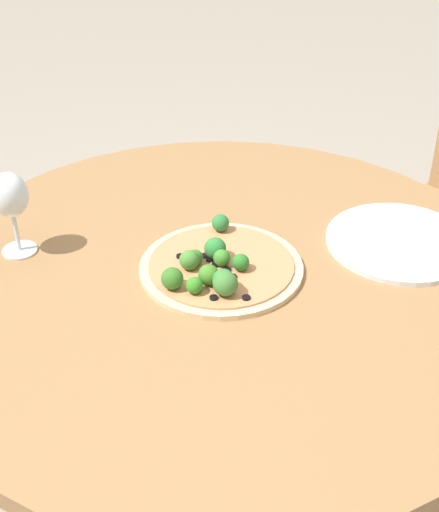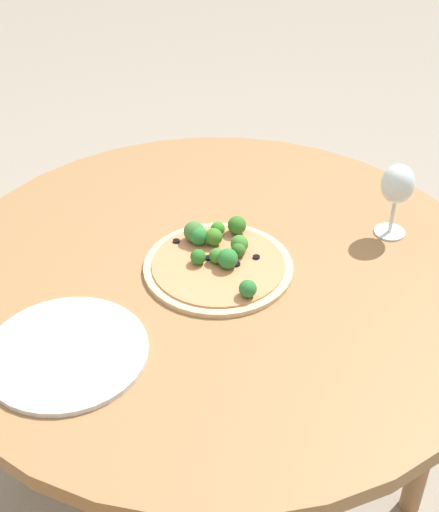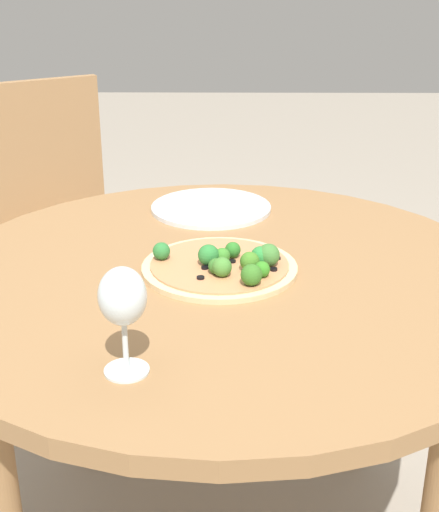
{
  "view_description": "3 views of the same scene",
  "coord_description": "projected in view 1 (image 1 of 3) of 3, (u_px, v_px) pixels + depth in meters",
  "views": [
    {
      "loc": [
        -1.01,
        0.19,
        1.43
      ],
      "look_at": [
        0.01,
        0.0,
        0.74
      ],
      "focal_mm": 50.0,
      "sensor_mm": 36.0,
      "label": 1
    },
    {
      "loc": [
        0.86,
        -0.68,
        1.56
      ],
      "look_at": [
        0.01,
        0.0,
        0.74
      ],
      "focal_mm": 50.0,
      "sensor_mm": 36.0,
      "label": 2
    },
    {
      "loc": [
        -0.01,
        1.22,
        1.25
      ],
      "look_at": [
        0.01,
        0.0,
        0.74
      ],
      "focal_mm": 50.0,
      "sensor_mm": 36.0,
      "label": 3
    }
  ],
  "objects": [
    {
      "name": "plate_near",
      "position": [
        400.0,
        242.0,
        1.33
      ],
      "size": [
        0.28,
        0.28,
        0.01
      ],
      "color": "silver",
      "rests_on": "dining_table"
    },
    {
      "name": "pizza",
      "position": [
        217.0,
        267.0,
        1.25
      ],
      "size": [
        0.29,
        0.29,
        0.06
      ],
      "color": "#DBBC89",
      "rests_on": "dining_table"
    },
    {
      "name": "wine_glass",
      "position": [
        10.0,
        198.0,
        1.25
      ],
      "size": [
        0.07,
        0.07,
        0.16
      ],
      "color": "silver",
      "rests_on": "dining_table"
    },
    {
      "name": "dining_table",
      "position": [
        222.0,
        302.0,
        1.3
      ],
      "size": [
        1.09,
        1.09,
        0.71
      ],
      "color": "olive",
      "rests_on": "ground_plane"
    }
  ]
}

